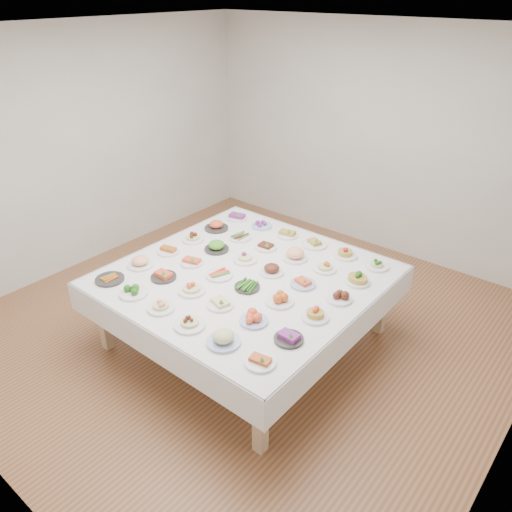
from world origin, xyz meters
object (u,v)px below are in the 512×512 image
Objects in this scene: dish_0 at (110,278)px; dish_35 at (377,263)px; display_table at (246,280)px; dish_18 at (193,236)px.

dish_0 is 2.48m from dish_35.
dish_18 is (-0.87, 0.17, 0.12)m from display_table.
dish_35 is at bearing 45.35° from display_table.
dish_0 reaches higher than display_table.
dish_35 is at bearing 44.98° from dish_0.
dish_18 is at bearing 89.62° from dish_0.
dish_0 is at bearing -90.38° from dish_18.
dish_18 reaches higher than dish_35.
display_table is 8.91× the size of dish_0.
dish_18 is at bearing -157.71° from dish_35.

